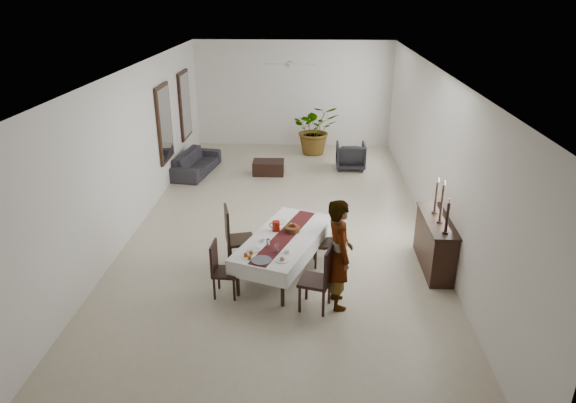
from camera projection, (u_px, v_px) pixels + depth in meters
The scene contains 86 objects.
floor at pixel (282, 225), 10.78m from camera, with size 6.00×12.00×0.00m, color beige.
ceiling at pixel (282, 70), 9.55m from camera, with size 6.00×12.00×0.02m, color silver.
wall_back at pixel (293, 94), 15.69m from camera, with size 6.00×0.02×3.20m, color white.
wall_front at pixel (244, 350), 4.64m from camera, with size 6.00×0.02×3.20m, color white.
wall_left at pixel (133, 150), 10.29m from camera, with size 0.02×12.00×3.20m, color white.
wall_right at pixel (435, 155), 10.03m from camera, with size 0.02×12.00×3.20m, color white.
dining_table_top at pixel (285, 238), 8.82m from camera, with size 0.89×2.14×0.04m, color black.
table_leg_fl at pixel (238, 279), 8.22m from camera, with size 0.06×0.06×0.63m, color black.
table_leg_fr at pixel (283, 289), 7.94m from camera, with size 0.06×0.06×0.63m, color black.
table_leg_bl at pixel (287, 228), 9.95m from camera, with size 0.06×0.06×0.63m, color black.
table_leg_br at pixel (325, 235), 9.67m from camera, with size 0.06×0.06×0.63m, color black.
tablecloth_top at pixel (285, 236), 8.81m from camera, with size 1.05×2.30×0.01m, color white.
tablecloth_drape_left at pixel (258, 238), 9.04m from camera, with size 0.01×2.30×0.27m, color silver.
tablecloth_drape_right at pixel (313, 249), 8.67m from camera, with size 0.01×2.30×0.27m, color white.
tablecloth_drape_near at pixel (256, 275), 7.88m from camera, with size 1.05×0.01×0.27m, color white.
tablecloth_drape_far at pixel (308, 218), 9.83m from camera, with size 1.05×0.01×0.27m, color white.
table_runner at pixel (285, 236), 8.80m from camera, with size 0.31×2.23×0.00m, color maroon.
red_pitcher at pixel (276, 226), 8.96m from camera, with size 0.13×0.13×0.18m, color #97170B.
pitcher_handle at pixel (272, 225), 8.99m from camera, with size 0.11×0.11×0.02m, color #940F0A.
wine_glass_near at pixel (277, 248), 8.24m from camera, with size 0.06×0.06×0.15m, color silver.
wine_glass_mid at pixel (268, 243), 8.39m from camera, with size 0.06×0.06×0.15m, color silver.
teacup_right at pixel (287, 251), 8.24m from camera, with size 0.08×0.08×0.05m, color silver.
saucer_right at pixel (287, 252), 8.25m from camera, with size 0.13×0.13×0.01m, color white.
teacup_left at pixel (263, 240), 8.62m from camera, with size 0.08×0.08×0.05m, color white.
saucer_left at pixel (263, 241), 8.63m from camera, with size 0.13×0.13×0.01m, color white.
plate_near_right at pixel (282, 260), 8.01m from camera, with size 0.21×0.21×0.01m, color silver.
bread_near_right at pixel (282, 259), 8.00m from camera, with size 0.08×0.08×0.08m, color tan.
plate_near_left at pixel (254, 250), 8.33m from camera, with size 0.21×0.21×0.01m, color silver.
plate_far_left at pixel (281, 222), 9.32m from camera, with size 0.21×0.21×0.01m, color silver.
serving_tray at pixel (261, 260), 8.00m from camera, with size 0.32×0.32×0.02m, color #3C3D41.
jam_jar_a at pixel (249, 257), 8.04m from camera, with size 0.06×0.06×0.07m, color #8D5014.
jam_jar_b at pixel (246, 255), 8.12m from camera, with size 0.06×0.06×0.07m, color #9B4716.
jam_jar_c at pixel (251, 253), 8.18m from camera, with size 0.06×0.06×0.07m, color brown.
fruit_basket at pixel (292, 229), 8.96m from camera, with size 0.27×0.27×0.09m, color brown.
fruit_red at pixel (294, 225), 8.94m from camera, with size 0.08×0.08×0.08m, color #A51610.
fruit_green at pixel (291, 225), 8.97m from camera, with size 0.07×0.07×0.07m, color olive.
chair_right_near_seat at pixel (315, 281), 7.84m from camera, with size 0.46×0.46×0.05m, color black.
chair_right_near_leg_fl at pixel (323, 304), 7.72m from camera, with size 0.05×0.05×0.45m, color black.
chair_right_near_leg_fr at pixel (329, 291), 8.05m from camera, with size 0.05×0.05×0.45m, color black.
chair_right_near_leg_bl at pixel (300, 299), 7.83m from camera, with size 0.05×0.05×0.45m, color black.
chair_right_near_leg_br at pixel (307, 287), 8.15m from camera, with size 0.05×0.05×0.45m, color black.
chair_right_near_back at pixel (329, 266), 7.66m from camera, with size 0.46×0.04×0.58m, color black.
chair_right_far_seat at pixel (325, 243), 9.12m from camera, with size 0.40×0.40×0.05m, color black.
chair_right_far_leg_fl at pixel (334, 259), 9.06m from camera, with size 0.04×0.04×0.40m, color black.
chair_right_far_leg_fr at pixel (333, 250), 9.36m from camera, with size 0.04×0.04×0.40m, color black.
chair_right_far_leg_bl at pixel (316, 259), 9.06m from camera, with size 0.04×0.04×0.40m, color black.
chair_right_far_leg_br at pixel (315, 250), 9.36m from camera, with size 0.04×0.04×0.40m, color black.
chair_right_far_back at pixel (335, 229), 9.02m from camera, with size 0.40×0.04×0.51m, color black.
chair_left_near_seat at pixel (226, 272), 8.21m from camera, with size 0.39×0.39×0.04m, color black.
chair_left_near_leg_fl at pixel (219, 278), 8.45m from camera, with size 0.04×0.04×0.39m, color black.
chair_left_near_leg_fr at pixel (214, 289), 8.16m from camera, with size 0.04×0.04×0.39m, color black.
chair_left_near_leg_bl at pixel (238, 279), 8.42m from camera, with size 0.04×0.04×0.39m, color black.
chair_left_near_leg_br at pixel (234, 290), 8.13m from camera, with size 0.04×0.04×0.39m, color black.
chair_left_near_back at pixel (214, 257), 8.12m from camera, with size 0.39×0.04×0.50m, color black.
chair_left_far_seat at pixel (240, 240), 9.05m from camera, with size 0.48×0.48×0.05m, color black.
chair_left_far_leg_fl at pixel (229, 249), 9.30m from camera, with size 0.05×0.05×0.47m, color black.
chair_left_far_leg_fr at pixel (231, 260), 8.94m from camera, with size 0.05×0.05×0.47m, color black.
chair_left_far_leg_bl at pixel (250, 247), 9.37m from camera, with size 0.05×0.05×0.47m, color black.
chair_left_far_leg_br at pixel (253, 257), 9.02m from camera, with size 0.05×0.05×0.47m, color black.
chair_left_far_back at pixel (227, 224), 8.89m from camera, with size 0.48×0.04×0.61m, color black.
woman at pixel (339, 254), 7.77m from camera, with size 0.65×0.43×1.78m, color gray.
sideboard_body at pixel (435, 244), 9.02m from camera, with size 0.40×1.51×0.91m, color black.
sideboard_top at pixel (438, 220), 8.84m from camera, with size 0.44×1.57×0.03m, color black.
candlestick_near_base at pixel (445, 232), 8.32m from camera, with size 0.10×0.10×0.03m, color black.
candlestick_near_shaft at pixel (447, 218), 8.22m from camera, with size 0.05×0.05×0.50m, color black.
candlestick_near_candle at pixel (449, 201), 8.11m from camera, with size 0.04×0.04×0.08m, color silver.
candlestick_mid_base at pixel (440, 222), 8.69m from camera, with size 0.10×0.10×0.03m, color black.
candlestick_mid_shaft at pixel (442, 203), 8.56m from camera, with size 0.05×0.05×0.65m, color black.
candlestick_mid_candle at pixel (445, 183), 8.42m from camera, with size 0.04×0.04×0.08m, color beige.
candlestick_far_base at pixel (435, 212), 9.06m from camera, with size 0.10×0.10×0.03m, color black.
candlestick_far_shaft at pixel (436, 197), 8.95m from camera, with size 0.05×0.05×0.55m, color black.
candlestick_far_candle at pixel (438, 180), 8.83m from camera, with size 0.04×0.04×0.08m, color beige.
sofa at pixel (196, 163), 13.75m from camera, with size 1.93×0.75×0.56m, color #2E2A30.
armchair at pixel (351, 156), 14.03m from camera, with size 0.77×0.79×0.72m, color #262429.
coffee_table at pixel (268, 167), 13.69m from camera, with size 0.82×0.55×0.36m, color black.
potted_plant at pixel (315, 129), 15.20m from camera, with size 1.34×1.16×1.49m, color #2D5622.
mirror_frame_near at pixel (164, 124), 12.32m from camera, with size 0.06×1.05×1.85m, color black.
mirror_glass_near at pixel (166, 124), 12.32m from camera, with size 0.01×0.90×1.70m, color silver.
mirror_frame_far at pixel (185, 105), 14.25m from camera, with size 0.06×1.05×1.85m, color black.
mirror_glass_far at pixel (186, 105), 14.25m from camera, with size 0.01×0.90×1.70m, color silver.
fan_rod at pixel (289, 56), 12.35m from camera, with size 0.04×0.04×0.20m, color white.
fan_hub at pixel (289, 64), 12.42m from camera, with size 0.16×0.16×0.08m, color silver.
fan_blade_n at pixel (289, 62), 12.75m from camera, with size 0.10×0.55×0.01m, color silver.
fan_blade_s at pixel (288, 66), 12.10m from camera, with size 0.10×0.55×0.01m, color silver.
fan_blade_e at pixel (303, 64), 12.41m from camera, with size 0.55×0.10×0.01m, color silver.
fan_blade_w at pixel (274, 64), 12.44m from camera, with size 0.55×0.10×0.01m, color silver.
Camera 1 is at (0.58, -9.73, 4.63)m, focal length 32.00 mm.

